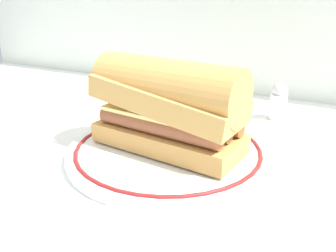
# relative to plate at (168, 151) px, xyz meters

# --- Properties ---
(ground_plane) EXTENTS (1.50, 1.50, 0.00)m
(ground_plane) POSITION_rel_plate_xyz_m (0.01, 0.02, -0.01)
(ground_plane) COLOR white
(plate) EXTENTS (0.28, 0.28, 0.01)m
(plate) POSITION_rel_plate_xyz_m (0.00, 0.00, 0.00)
(plate) COLOR white
(plate) RESTS_ON ground_plane
(sausage_sandwich) EXTENTS (0.21, 0.11, 0.12)m
(sausage_sandwich) POSITION_rel_plate_xyz_m (0.00, 0.00, 0.07)
(sausage_sandwich) COLOR tan
(sausage_sandwich) RESTS_ON plate
(salt_shaker) EXTENTS (0.03, 0.03, 0.07)m
(salt_shaker) POSITION_rel_plate_xyz_m (0.11, 0.22, 0.02)
(salt_shaker) COLOR white
(salt_shaker) RESTS_ON ground_plane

